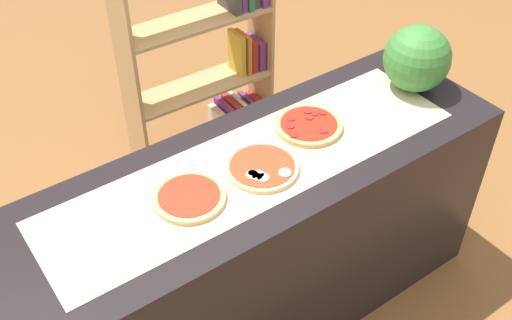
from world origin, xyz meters
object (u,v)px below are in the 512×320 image
at_px(pizza_mozzarella_1, 262,167).
at_px(pizza_plain_0, 189,197).
at_px(watermelon, 417,59).
at_px(pizza_pepperoni_2, 309,125).
at_px(bookshelf, 216,23).

bearing_deg(pizza_mozzarella_1, pizza_plain_0, 176.07).
distance_m(pizza_mozzarella_1, watermelon, 0.87).
bearing_deg(pizza_plain_0, watermelon, 2.21).
bearing_deg(pizza_mozzarella_1, pizza_pepperoni_2, 18.20).
bearing_deg(pizza_pepperoni_2, pizza_plain_0, -172.55).
bearing_deg(pizza_pepperoni_2, watermelon, -3.51).
distance_m(pizza_pepperoni_2, watermelon, 0.57).
height_order(pizza_plain_0, bookshelf, bookshelf).
bearing_deg(pizza_mozzarella_1, watermelon, 4.36).
relative_size(pizza_plain_0, watermelon, 0.91).
bearing_deg(pizza_plain_0, pizza_mozzarella_1, -3.93).
xyz_separation_m(pizza_pepperoni_2, bookshelf, (0.28, 1.13, -0.13)).
xyz_separation_m(pizza_plain_0, pizza_mozzarella_1, (0.30, -0.02, 0.00)).
distance_m(pizza_mozzarella_1, bookshelf, 1.37).
relative_size(pizza_pepperoni_2, watermelon, 0.95).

